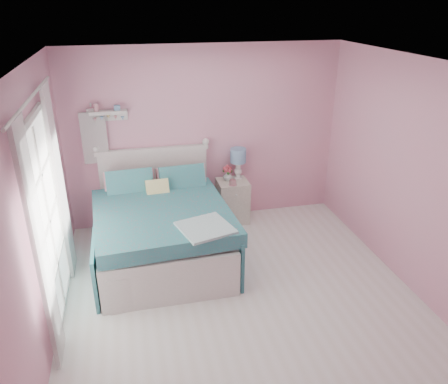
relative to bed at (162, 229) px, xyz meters
name	(u,v)px	position (x,y,z in m)	size (l,w,h in m)	color
floor	(244,305)	(0.78, -1.21, -0.41)	(4.50, 4.50, 0.00)	silver
room_shell	(247,174)	(0.78, -1.21, 1.18)	(4.50, 4.50, 4.50)	pink
bed	(162,229)	(0.00, 0.00, 0.00)	(1.73, 2.11, 1.20)	silver
nightstand	(233,201)	(1.14, 0.80, -0.08)	(0.45, 0.45, 0.65)	beige
table_lamp	(238,158)	(1.25, 0.90, 0.57)	(0.23, 0.23, 0.47)	white
vase	(228,176)	(1.08, 0.86, 0.31)	(0.13, 0.13, 0.14)	silver
teacup	(233,182)	(1.11, 0.66, 0.29)	(0.10, 0.10, 0.08)	#CA878F
roses	(228,169)	(1.07, 0.85, 0.43)	(0.14, 0.11, 0.12)	#D7495A
wall_shelf	(108,113)	(-0.55, 0.98, 1.33)	(0.50, 0.15, 0.25)	silver
hanging_dress	(94,138)	(-0.77, 0.97, 0.99)	(0.34, 0.03, 0.72)	white
french_door	(48,222)	(-1.19, -0.81, 0.67)	(0.04, 1.32, 2.16)	silver
curtain_near	(41,251)	(-1.14, -1.56, 0.77)	(0.04, 0.40, 2.32)	white
curtain_far	(60,184)	(-1.14, -0.07, 0.77)	(0.04, 0.40, 2.32)	white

